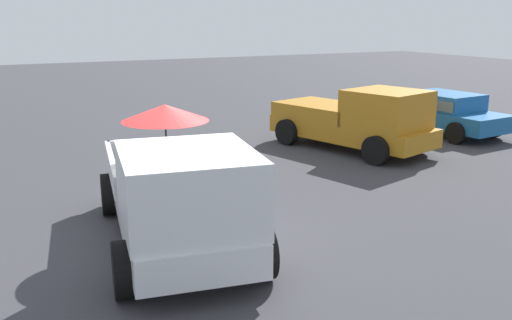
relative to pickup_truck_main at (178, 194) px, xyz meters
name	(u,v)px	position (x,y,z in m)	size (l,w,h in m)	color
ground_plane	(175,241)	(-0.45, 0.08, -0.99)	(80.00, 80.00, 0.00)	#38383D
pickup_truck_main	(178,194)	(0.00, 0.00, 0.00)	(5.30, 2.94, 2.28)	black
pickup_truck_red	(357,120)	(-4.56, 6.93, -0.12)	(5.10, 3.13, 1.80)	black
parked_sedan_near	(442,111)	(-5.21, 10.84, -0.25)	(4.43, 2.26, 1.33)	black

